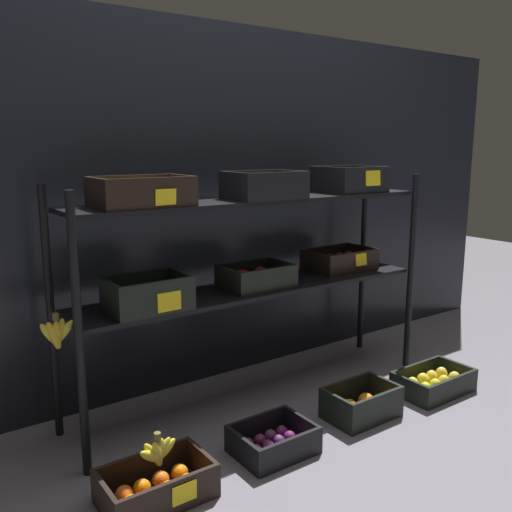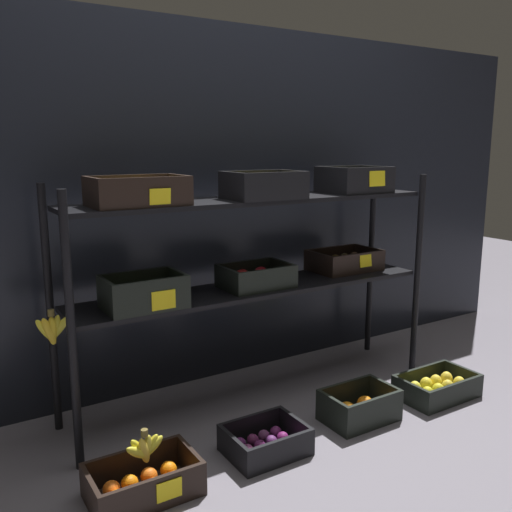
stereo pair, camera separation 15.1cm
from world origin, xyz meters
The scene contains 8 objects.
ground_plane centered at (0.00, 0.00, 0.00)m, with size 10.00×10.00×0.00m, color slate.
storefront_wall centered at (0.00, 0.37, 0.88)m, with size 4.16×0.12×1.75m, color black.
display_rack centered at (-0.01, -0.01, 0.75)m, with size 1.88×0.38×1.08m.
crate_ground_tangerine centered at (-0.74, -0.46, 0.05)m, with size 0.37×0.23×0.12m.
crate_ground_plum centered at (-0.24, -0.45, 0.04)m, with size 0.30×0.24×0.11m.
crate_ground_orange centered at (0.26, -0.44, 0.05)m, with size 0.32×0.21×0.14m.
crate_ground_lemon centered at (0.73, -0.47, 0.05)m, with size 0.38×0.23×0.11m.
banana_bunch_loose centered at (-0.73, -0.46, 0.17)m, with size 0.15×0.05×0.12m.
Camera 1 is at (-1.43, -2.03, 1.19)m, focal length 38.90 mm.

